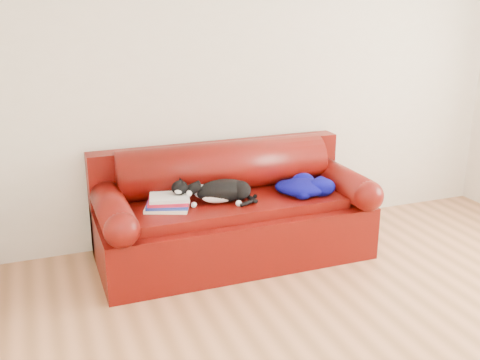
% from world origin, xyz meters
% --- Properties ---
extents(ground, '(4.50, 4.50, 0.00)m').
position_xyz_m(ground, '(0.00, 0.00, 0.00)').
color(ground, brown).
rests_on(ground, ground).
extents(room_shell, '(4.52, 4.02, 2.61)m').
position_xyz_m(room_shell, '(0.12, 0.02, 1.67)').
color(room_shell, beige).
rests_on(room_shell, ground).
extents(sofa_base, '(2.10, 0.90, 0.50)m').
position_xyz_m(sofa_base, '(-0.49, 1.49, 0.24)').
color(sofa_base, '#3E0B02').
rests_on(sofa_base, ground).
extents(sofa_back, '(2.10, 1.01, 0.88)m').
position_xyz_m(sofa_back, '(-0.49, 1.74, 0.54)').
color(sofa_back, '#3E0B02').
rests_on(sofa_back, ground).
extents(book_stack, '(0.38, 0.34, 0.10)m').
position_xyz_m(book_stack, '(-1.02, 1.44, 0.55)').
color(book_stack, white).
rests_on(book_stack, sofa_base).
extents(cat, '(0.56, 0.36, 0.22)m').
position_xyz_m(cat, '(-0.61, 1.44, 0.58)').
color(cat, black).
rests_on(cat, sofa_base).
extents(blanket, '(0.46, 0.41, 0.14)m').
position_xyz_m(blanket, '(0.06, 1.38, 0.56)').
color(blanket, '#05024C').
rests_on(blanket, sofa_base).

